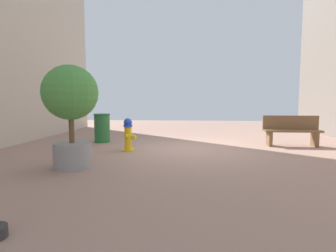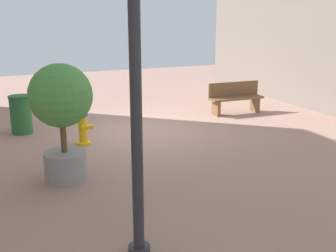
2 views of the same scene
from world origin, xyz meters
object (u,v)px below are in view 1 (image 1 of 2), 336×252
bench_near (291,130)px  fire_hydrant (128,135)px  planter_tree (71,104)px  trash_bin (102,128)px

bench_near → fire_hydrant: bearing=14.4°
fire_hydrant → planter_tree: 2.28m
bench_near → trash_bin: size_ratio=1.76×
bench_near → trash_bin: trash_bin is taller
planter_tree → fire_hydrant: bearing=-110.5°
fire_hydrant → bench_near: size_ratio=0.54×
bench_near → planter_tree: (5.66, 3.23, 0.84)m
trash_bin → bench_near: bearing=177.6°
bench_near → trash_bin: 6.19m
planter_tree → trash_bin: bearing=-81.5°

